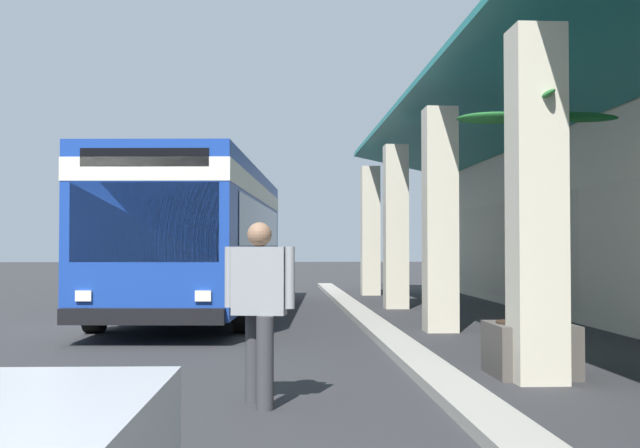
% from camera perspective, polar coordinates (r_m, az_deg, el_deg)
% --- Properties ---
extents(ground, '(120.00, 120.00, 0.00)m').
position_cam_1_polar(ground, '(15.35, 15.10, -7.09)').
color(ground, '#2D2D30').
extents(curb_strip, '(31.20, 0.50, 0.12)m').
position_cam_1_polar(curb_strip, '(14.05, 4.18, -7.42)').
color(curb_strip, '#9E998E').
rests_on(curb_strip, ground).
extents(transit_bus, '(11.35, 3.32, 3.34)m').
position_cam_1_polar(transit_bus, '(17.70, -8.30, -0.38)').
color(transit_bus, '#193D9E').
rests_on(transit_bus, ground).
extents(pedestrian, '(0.52, 0.66, 1.72)m').
position_cam_1_polar(pedestrian, '(7.56, -4.34, -5.55)').
color(pedestrian, '#38383D').
rests_on(pedestrian, ground).
extents(potted_palm, '(1.67, 1.90, 3.21)m').
position_cam_1_polar(potted_palm, '(9.61, 14.76, -6.33)').
color(potted_palm, '#4C4742').
rests_on(potted_palm, ground).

